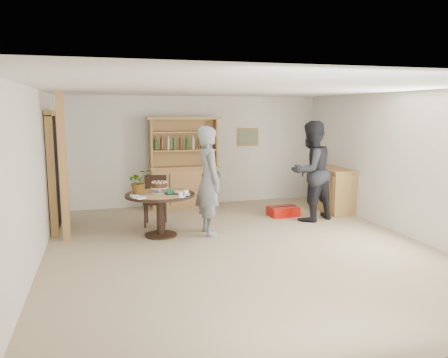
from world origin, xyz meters
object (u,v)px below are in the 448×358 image
red_suitcase (283,211)px  sideboard (331,189)px  dining_table (160,202)px  hutch (184,177)px  dining_chair (155,197)px  teen_boy (209,181)px  adult_person (311,171)px

red_suitcase → sideboard: bearing=6.0°
dining_table → red_suitcase: (2.65, 0.76, -0.50)m
dining_table → hutch: bearing=69.4°
dining_chair → dining_table: bearing=-79.0°
sideboard → teen_boy: 3.24m
dining_chair → red_suitcase: (2.63, -0.06, -0.43)m
adult_person → red_suitcase: bearing=-70.0°
teen_boy → sideboard: bearing=-73.6°
dining_table → red_suitcase: 2.80m
dining_chair → teen_boy: (0.83, -0.93, 0.42)m
sideboard → red_suitcase: (-1.22, -0.21, -0.37)m
sideboard → dining_chair: size_ratio=1.33×
teen_boy → dining_chair: bearing=38.8°
sideboard → dining_chair: 3.86m
sideboard → dining_table: bearing=-165.9°
sideboard → red_suitcase: 1.30m
dining_chair → adult_person: 3.09m
sideboard → adult_person: bearing=-141.9°
sideboard → dining_chair: bearing=-177.8°
sideboard → teen_boy: (-3.02, -1.07, 0.48)m
dining_chair → red_suitcase: dining_chair is taller
adult_person → dining_chair: bearing=-29.1°
dining_chair → teen_boy: teen_boy is taller
hutch → sideboard: hutch is taller
dining_table → adult_person: adult_person is taller
teen_boy → dining_table: bearing=80.2°
adult_person → red_suitcase: 1.07m
dining_table → teen_boy: teen_boy is taller
red_suitcase → adult_person: bearing=-54.4°
hutch → dining_table: size_ratio=1.70×
teen_boy → red_suitcase: (1.80, 0.86, -0.86)m
dining_table → adult_person: 3.06m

